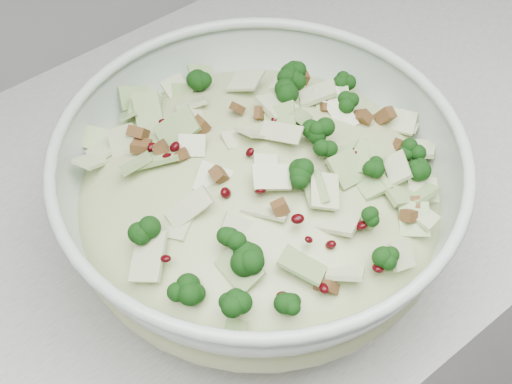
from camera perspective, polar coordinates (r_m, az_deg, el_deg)
counter at (r=1.45m, az=18.53°, el=1.75°), size 3.60×0.60×0.90m
mixing_bowl at (r=0.65m, az=0.25°, el=-0.60°), size 0.37×0.37×0.15m
salad at (r=0.64m, az=0.26°, el=0.72°), size 0.37×0.37×0.15m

